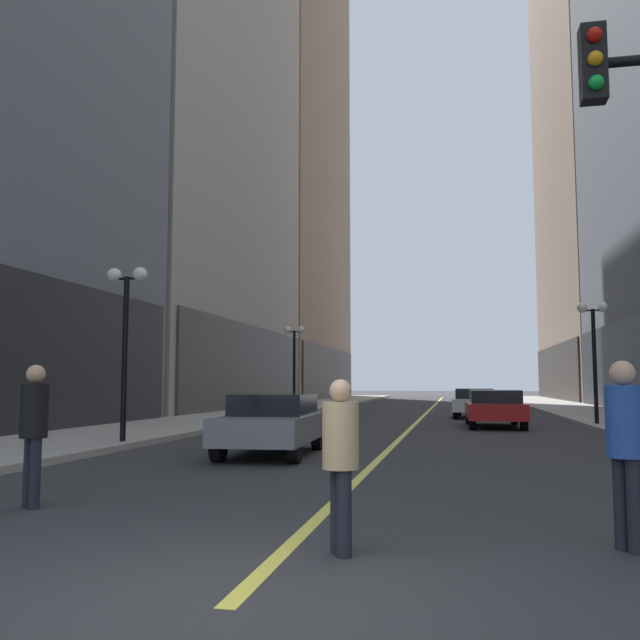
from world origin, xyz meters
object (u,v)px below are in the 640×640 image
Objects in this scene: pedestrian_in_black_coat at (34,423)px; street_lamp_left_near at (126,314)px; car_grey at (273,422)px; car_white at (475,402)px; street_lamp_left_far at (294,349)px; car_red at (494,407)px; street_lamp_right_mid at (594,335)px; pedestrian_in_tan_trench at (341,452)px; pedestrian_in_blue_hoodie at (625,438)px.

street_lamp_left_near is (-2.74, 7.56, 2.21)m from pedestrian_in_black_coat.
car_grey and car_white have the same top height.
car_grey is 0.93× the size of street_lamp_left_far.
street_lamp_left_near reaches higher than car_white.
pedestrian_in_black_coat is at bearing -110.78° from car_red.
street_lamp_right_mid reaches higher than pedestrian_in_black_coat.
street_lamp_left_far reaches higher than pedestrian_in_tan_trench.
car_white is at bearing -8.51° from street_lamp_left_far.
car_red is at bearing -174.61° from street_lamp_right_mid.
street_lamp_right_mid reaches higher than car_red.
car_red is 1.04× the size of car_white.
street_lamp_right_mid is (4.00, -6.27, 2.54)m from car_white.
street_lamp_left_near is at bearing 138.67° from pedestrian_in_blue_hoodie.
car_grey and car_red have the same top height.
car_white is 2.45× the size of pedestrian_in_black_coat.
car_grey is 2.33× the size of pedestrian_in_blue_hoodie.
street_lamp_right_mid is at bearing 80.00° from pedestrian_in_blue_hoodie.
street_lamp_left_near is (-4.04, 0.90, 2.54)m from car_grey.
pedestrian_in_black_coat is 8.34m from street_lamp_left_near.
pedestrian_in_blue_hoodie is 0.40× the size of street_lamp_left_far.
pedestrian_in_tan_trench is at bearing -19.76° from pedestrian_in_black_coat.
street_lamp_right_mid is at bearing 60.25° from pedestrian_in_black_coat.
street_lamp_left_far is at bearing 96.22° from pedestrian_in_black_coat.
car_white is 25.44m from pedestrian_in_tan_trench.
street_lamp_right_mid is at bearing -30.65° from street_lamp_left_far.
pedestrian_in_tan_trench is 0.36× the size of street_lamp_left_far.
street_lamp_left_near reaches higher than car_red.
pedestrian_in_blue_hoodie is (0.75, -24.70, 0.32)m from car_white.
car_red is 1.03× the size of street_lamp_left_near.
car_white is 2.75× the size of pedestrian_in_tan_trench.
pedestrian_in_tan_trench is at bearing -52.56° from street_lamp_left_near.
pedestrian_in_tan_trench reaches higher than car_red.
street_lamp_left_far is 1.00× the size of street_lamp_right_mid.
car_grey is 4.85m from street_lamp_left_near.
street_lamp_right_mid is (10.06, 17.59, 2.21)m from pedestrian_in_black_coat.
pedestrian_in_blue_hoodie reaches higher than car_grey.
street_lamp_left_near is 1.00× the size of street_lamp_right_mid.
car_white is at bearing 85.81° from pedestrian_in_tan_trench.
pedestrian_in_tan_trench is (2.90, -8.16, 0.21)m from car_grey.
car_grey is 14.24m from street_lamp_right_mid.
car_grey is at bearing 126.33° from pedestrian_in_blue_hoodie.
car_grey is at bearing -105.47° from car_white.
car_white is at bearing 61.64° from street_lamp_left_near.
street_lamp_right_mid is (5.86, 19.10, 2.33)m from pedestrian_in_tan_trench.
car_red is 1.03× the size of street_lamp_left_far.
pedestrian_in_tan_trench is at bearing -75.42° from street_lamp_left_far.
pedestrian_in_black_coat is 20.39m from street_lamp_right_mid.
pedestrian_in_blue_hoodie is (0.25, -18.10, 0.32)m from car_red.
car_white is 18.70m from street_lamp_left_near.
car_red is 18.11m from pedestrian_in_blue_hoodie.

